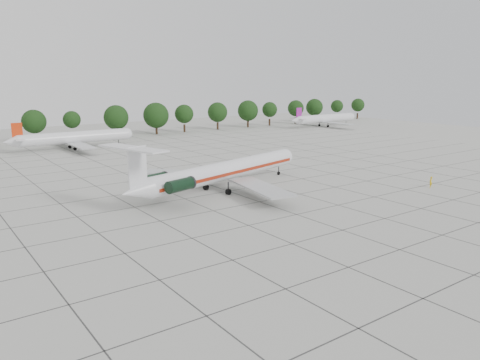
{
  "coord_description": "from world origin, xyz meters",
  "views": [
    {
      "loc": [
        -41.02,
        -51.93,
        17.82
      ],
      "look_at": [
        -2.9,
        0.85,
        3.5
      ],
      "focal_mm": 35.0,
      "sensor_mm": 36.0,
      "label": 1
    }
  ],
  "objects_px": {
    "ground_crew": "(431,182)",
    "main_airliner": "(219,172)",
    "bg_airliner_c": "(75,138)",
    "bg_airliner_e": "(325,119)"
  },
  "relations": [
    {
      "from": "ground_crew",
      "to": "bg_airliner_c",
      "type": "bearing_deg",
      "value": -94.65
    },
    {
      "from": "bg_airliner_c",
      "to": "bg_airliner_e",
      "type": "height_order",
      "value": "same"
    },
    {
      "from": "bg_airliner_e",
      "to": "bg_airliner_c",
      "type": "bearing_deg",
      "value": -178.64
    },
    {
      "from": "bg_airliner_c",
      "to": "main_airliner",
      "type": "bearing_deg",
      "value": -85.46
    },
    {
      "from": "main_airliner",
      "to": "bg_airliner_e",
      "type": "height_order",
      "value": "main_airliner"
    },
    {
      "from": "ground_crew",
      "to": "bg_airliner_e",
      "type": "height_order",
      "value": "bg_airliner_e"
    },
    {
      "from": "ground_crew",
      "to": "bg_airliner_e",
      "type": "relative_size",
      "value": 0.06
    },
    {
      "from": "ground_crew",
      "to": "main_airliner",
      "type": "bearing_deg",
      "value": -59.77
    },
    {
      "from": "bg_airliner_e",
      "to": "ground_crew",
      "type": "bearing_deg",
      "value": -125.82
    },
    {
      "from": "ground_crew",
      "to": "bg_airliner_c",
      "type": "relative_size",
      "value": 0.06
    }
  ]
}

